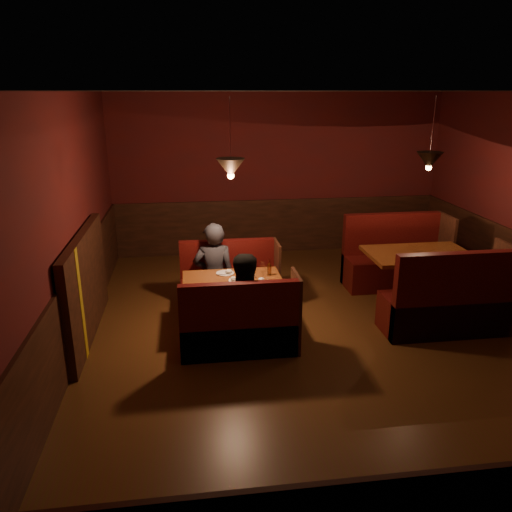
{
  "coord_description": "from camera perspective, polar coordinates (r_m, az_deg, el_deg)",
  "views": [
    {
      "loc": [
        -1.64,
        -5.46,
        2.9
      ],
      "look_at": [
        -0.84,
        0.38,
        0.95
      ],
      "focal_mm": 35.0,
      "sensor_mm": 36.0,
      "label": 1
    }
  ],
  "objects": [
    {
      "name": "diner_a",
      "position": [
        6.84,
        -4.88,
        0.24
      ],
      "size": [
        0.58,
        0.38,
        1.58
      ],
      "primitive_type": "imported",
      "rotation": [
        0.0,
        0.0,
        3.15
      ],
      "color": "#292A31",
      "rests_on": "ground"
    },
    {
      "name": "main_table",
      "position": [
        6.33,
        -2.58,
        -3.88
      ],
      "size": [
        1.24,
        0.75,
        0.87
      ],
      "color": "#572511",
      "rests_on": "ground"
    },
    {
      "name": "main_bench_far",
      "position": [
        7.06,
        -2.97,
        -3.37
      ],
      "size": [
        1.36,
        0.49,
        0.93
      ],
      "color": "#370407",
      "rests_on": "ground"
    },
    {
      "name": "room",
      "position": [
        5.97,
        5.76,
        0.16
      ],
      "size": [
        6.02,
        7.02,
        2.92
      ],
      "color": "#592F19",
      "rests_on": "ground"
    },
    {
      "name": "second_bench_near",
      "position": [
        6.66,
        21.14,
        -5.46
      ],
      "size": [
        1.56,
        0.58,
        1.12
      ],
      "color": "#370407",
      "rests_on": "ground"
    },
    {
      "name": "second_table",
      "position": [
        7.26,
        18.02,
        -1.18
      ],
      "size": [
        1.41,
        0.9,
        0.8
      ],
      "color": "#572511",
      "rests_on": "ground"
    },
    {
      "name": "second_bench_far",
      "position": [
        8.07,
        15.54,
        -0.78
      ],
      "size": [
        1.56,
        0.58,
        1.12
      ],
      "color": "#370407",
      "rests_on": "ground"
    },
    {
      "name": "main_bench_near",
      "position": [
        5.78,
        -1.76,
        -8.47
      ],
      "size": [
        1.36,
        0.49,
        0.93
      ],
      "color": "#370407",
      "rests_on": "ground"
    },
    {
      "name": "diner_b",
      "position": [
        5.74,
        -0.86,
        -3.67
      ],
      "size": [
        0.8,
        0.66,
        1.5
      ],
      "primitive_type": "imported",
      "rotation": [
        0.0,
        0.0,
        0.14
      ],
      "color": "black",
      "rests_on": "ground"
    }
  ]
}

